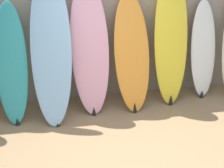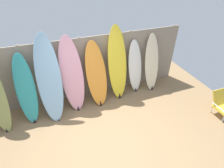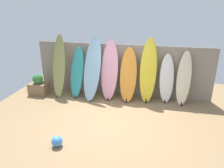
% 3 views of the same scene
% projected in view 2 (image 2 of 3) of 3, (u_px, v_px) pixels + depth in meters
% --- Properties ---
extents(ground, '(7.68, 7.68, 0.00)m').
position_uv_depth(ground, '(106.00, 146.00, 3.92)').
color(ground, '#8E704C').
extents(fence_back, '(6.08, 0.11, 1.80)m').
position_uv_depth(fence_back, '(83.00, 69.00, 4.93)').
color(fence_back, gray).
rests_on(fence_back, ground).
extents(surfboard_teal_1, '(0.51, 0.70, 1.71)m').
position_uv_depth(surfboard_teal_1, '(26.00, 90.00, 4.21)').
color(surfboard_teal_1, teal).
rests_on(surfboard_teal_1, ground).
extents(surfboard_skyblue_2, '(0.66, 0.87, 2.11)m').
position_uv_depth(surfboard_skyblue_2, '(49.00, 80.00, 4.20)').
color(surfboard_skyblue_2, '#8CB7D6').
rests_on(surfboard_skyblue_2, ground).
extents(surfboard_pink_3, '(0.57, 0.61, 1.98)m').
position_uv_depth(surfboard_pink_3, '(72.00, 76.00, 4.48)').
color(surfboard_pink_3, pink).
rests_on(surfboard_pink_3, ground).
extents(surfboard_orange_4, '(0.57, 0.69, 1.75)m').
position_uv_depth(surfboard_orange_4, '(96.00, 75.00, 4.72)').
color(surfboard_orange_4, orange).
rests_on(surfboard_orange_4, ground).
extents(surfboard_yellow_5, '(0.55, 0.55, 2.09)m').
position_uv_depth(surfboard_yellow_5, '(117.00, 64.00, 4.85)').
color(surfboard_yellow_5, yellow).
rests_on(surfboard_yellow_5, ground).
extents(surfboard_white_6, '(0.51, 0.47, 1.60)m').
position_uv_depth(surfboard_white_6, '(135.00, 67.00, 5.22)').
color(surfboard_white_6, white).
rests_on(surfboard_white_6, ground).
extents(surfboard_cream_7, '(0.49, 0.57, 1.72)m').
position_uv_depth(surfboard_cream_7, '(152.00, 63.00, 5.29)').
color(surfboard_cream_7, beige).
rests_on(surfboard_cream_7, ground).
extents(beach_chair, '(0.50, 0.58, 0.63)m').
position_uv_depth(beach_chair, '(223.00, 103.00, 4.59)').
color(beach_chair, silver).
rests_on(beach_chair, ground).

